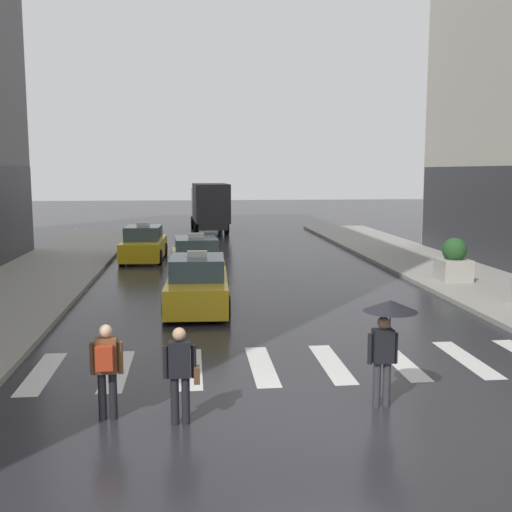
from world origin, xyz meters
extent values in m
plane|color=#26262B|center=(0.00, 0.00, 0.00)|extent=(160.00, 160.00, 0.00)
cube|color=silver|center=(-5.40, 3.00, 0.00)|extent=(0.50, 2.80, 0.01)
cube|color=silver|center=(-3.86, 3.00, 0.00)|extent=(0.50, 2.80, 0.01)
cube|color=silver|center=(-2.31, 3.00, 0.00)|extent=(0.50, 2.80, 0.01)
cube|color=silver|center=(-0.77, 3.00, 0.00)|extent=(0.50, 2.80, 0.01)
cube|color=silver|center=(0.77, 3.00, 0.00)|extent=(0.50, 2.80, 0.01)
cube|color=silver|center=(2.31, 3.00, 0.00)|extent=(0.50, 2.80, 0.01)
cube|color=silver|center=(3.86, 3.00, 0.00)|extent=(0.50, 2.80, 0.01)
cube|color=gold|center=(-2.09, 8.78, 0.56)|extent=(1.96, 4.56, 0.84)
cube|color=#384C5B|center=(-2.09, 8.68, 1.30)|extent=(1.67, 2.16, 0.64)
cube|color=silver|center=(-2.09, 8.68, 1.71)|extent=(0.61, 0.26, 0.18)
cylinder|color=black|center=(-2.89, 10.16, 0.33)|extent=(0.24, 0.67, 0.66)
cylinder|color=black|center=(-1.18, 10.10, 0.33)|extent=(0.24, 0.67, 0.66)
cylinder|color=black|center=(-2.99, 7.46, 0.33)|extent=(0.24, 0.67, 0.66)
cylinder|color=black|center=(-1.28, 7.40, 0.33)|extent=(0.24, 0.67, 0.66)
cube|color=#F2EAB2|center=(-2.64, 11.07, 0.60)|extent=(0.20, 0.05, 0.14)
cube|color=#F2EAB2|center=(-1.38, 11.03, 0.60)|extent=(0.20, 0.05, 0.14)
cube|color=yellow|center=(-2.09, 14.20, 0.56)|extent=(2.03, 4.59, 0.84)
cube|color=#384C5B|center=(-2.08, 14.10, 1.30)|extent=(1.71, 2.18, 0.64)
cube|color=silver|center=(-2.08, 14.10, 1.71)|extent=(0.61, 0.27, 0.18)
cylinder|color=black|center=(-3.01, 15.51, 0.33)|extent=(0.25, 0.67, 0.66)
cylinder|color=black|center=(-1.30, 15.60, 0.33)|extent=(0.25, 0.67, 0.66)
cylinder|color=black|center=(-2.87, 12.81, 0.33)|extent=(0.25, 0.67, 0.66)
cylinder|color=black|center=(-1.17, 12.90, 0.33)|extent=(0.25, 0.67, 0.66)
cube|color=#F2EAB2|center=(-2.83, 16.44, 0.60)|extent=(0.20, 0.05, 0.14)
cube|color=#F2EAB2|center=(-1.57, 16.50, 0.60)|extent=(0.20, 0.05, 0.14)
cube|color=yellow|center=(-4.51, 19.52, 0.56)|extent=(2.01, 4.58, 0.84)
cube|color=#384C5B|center=(-4.51, 19.42, 1.30)|extent=(1.70, 2.17, 0.64)
cube|color=silver|center=(-4.51, 19.42, 1.71)|extent=(0.61, 0.27, 0.18)
cylinder|color=black|center=(-5.30, 20.91, 0.33)|extent=(0.25, 0.67, 0.66)
cylinder|color=black|center=(-3.59, 20.83, 0.33)|extent=(0.25, 0.67, 0.66)
cylinder|color=black|center=(-5.42, 18.22, 0.33)|extent=(0.25, 0.67, 0.66)
cylinder|color=black|center=(-3.71, 18.14, 0.33)|extent=(0.25, 0.67, 0.66)
cube|color=#F2EAB2|center=(-5.03, 21.82, 0.60)|extent=(0.20, 0.05, 0.14)
cube|color=#F2EAB2|center=(-3.77, 21.76, 0.60)|extent=(0.20, 0.05, 0.14)
cube|color=#2D2D2D|center=(-1.00, 32.35, 0.65)|extent=(2.11, 6.68, 0.40)
cube|color=silver|center=(-1.16, 35.65, 1.90)|extent=(2.18, 1.90, 2.10)
cube|color=#384C5B|center=(-1.20, 36.56, 2.27)|extent=(1.89, 0.13, 0.95)
cube|color=#2D2D33|center=(-0.96, 31.45, 2.10)|extent=(2.42, 4.90, 2.50)
cylinder|color=black|center=(-2.15, 35.40, 0.45)|extent=(0.32, 0.91, 0.90)
cylinder|color=black|center=(-0.15, 35.49, 0.45)|extent=(0.32, 0.91, 0.90)
cylinder|color=black|center=(-1.93, 30.86, 0.45)|extent=(0.32, 0.91, 0.90)
cylinder|color=black|center=(0.06, 30.96, 0.45)|extent=(0.32, 0.91, 0.90)
cylinder|color=#333338|center=(1.01, 0.48, 0.41)|extent=(0.14, 0.14, 0.82)
cylinder|color=#333338|center=(1.19, 0.48, 0.41)|extent=(0.14, 0.14, 0.82)
cube|color=black|center=(1.10, 0.48, 1.12)|extent=(0.36, 0.24, 0.60)
sphere|color=#9E7051|center=(1.10, 0.48, 1.54)|extent=(0.22, 0.22, 0.22)
cylinder|color=black|center=(0.87, 0.48, 1.07)|extent=(0.09, 0.09, 0.55)
cylinder|color=black|center=(1.33, 0.48, 1.07)|extent=(0.09, 0.09, 0.55)
cylinder|color=#4C4C4C|center=(1.22, 0.48, 1.42)|extent=(0.02, 0.02, 1.00)
cone|color=black|center=(1.22, 0.48, 1.84)|extent=(0.96, 0.96, 0.20)
cylinder|color=black|center=(-3.79, 0.40, 0.41)|extent=(0.14, 0.14, 0.82)
cylinder|color=black|center=(-3.61, 0.40, 0.41)|extent=(0.14, 0.14, 0.82)
cube|color=brown|center=(-3.70, 0.40, 1.12)|extent=(0.36, 0.24, 0.60)
sphere|color=beige|center=(-3.70, 0.40, 1.54)|extent=(0.22, 0.22, 0.22)
cylinder|color=brown|center=(-3.93, 0.40, 1.07)|extent=(0.09, 0.09, 0.55)
cylinder|color=brown|center=(-3.47, 0.40, 1.07)|extent=(0.09, 0.09, 0.55)
cube|color=#B23319|center=(-3.70, 0.18, 1.14)|extent=(0.28, 0.18, 0.40)
cylinder|color=black|center=(-2.56, 0.07, 0.41)|extent=(0.14, 0.14, 0.82)
cylinder|color=black|center=(-2.38, 0.07, 0.41)|extent=(0.14, 0.14, 0.82)
cube|color=black|center=(-2.47, 0.07, 1.12)|extent=(0.36, 0.24, 0.60)
sphere|color=tan|center=(-2.47, 0.07, 1.54)|extent=(0.22, 0.22, 0.22)
cylinder|color=black|center=(-2.70, 0.07, 1.07)|extent=(0.09, 0.09, 0.55)
cylinder|color=black|center=(-2.24, 0.07, 1.07)|extent=(0.09, 0.09, 0.55)
cube|color=brown|center=(-2.19, 0.07, 0.84)|extent=(0.10, 0.20, 0.28)
cube|color=#A8A399|center=(7.41, 11.85, 0.55)|extent=(1.10, 1.10, 0.80)
sphere|color=#234C23|center=(7.41, 11.85, 1.30)|extent=(0.90, 0.90, 0.90)
camera|label=1|loc=(-2.24, -9.81, 4.19)|focal=43.22mm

